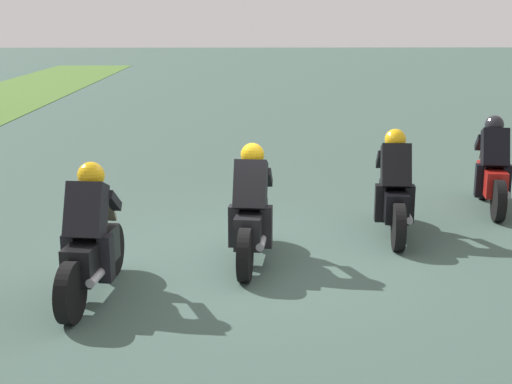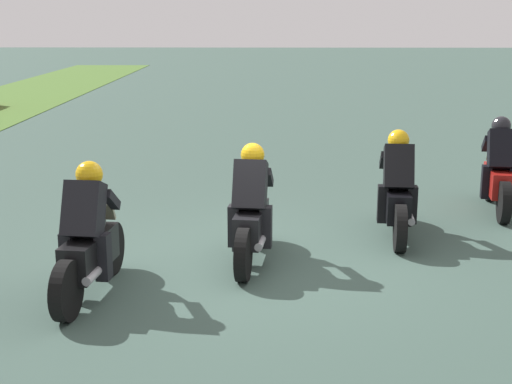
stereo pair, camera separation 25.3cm
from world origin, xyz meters
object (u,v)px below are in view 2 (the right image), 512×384
object	(u,v)px
rider_lane_d	(89,242)
rider_lane_c	(251,214)
rider_lane_b	(397,194)
rider_lane_a	(499,173)

from	to	relation	value
rider_lane_d	rider_lane_c	bearing A→B (deg)	-49.84
rider_lane_b	rider_lane_d	size ratio (longest dim) A/B	1.00
rider_lane_a	rider_lane_b	world-z (taller)	same
rider_lane_a	rider_lane_d	xyz separation A→B (m)	(-3.65, 5.63, 0.00)
rider_lane_c	rider_lane_d	xyz separation A→B (m)	(-1.17, 1.77, 0.00)
rider_lane_a	rider_lane_c	bearing A→B (deg)	131.55
rider_lane_d	rider_lane_a	bearing A→B (deg)	-50.28
rider_lane_c	rider_lane_b	bearing A→B (deg)	-54.45
rider_lane_c	rider_lane_a	bearing A→B (deg)	-50.59
rider_lane_b	rider_lane_a	bearing A→B (deg)	-48.21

